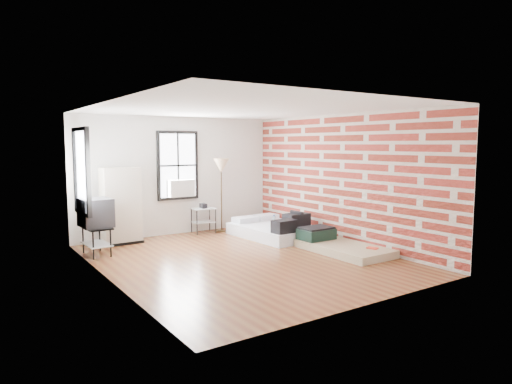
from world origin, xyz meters
TOP-DOWN VIEW (x-y plane):
  - ground at (0.00, 0.00)m, footprint 6.00×6.00m
  - room_shell at (0.23, 0.36)m, footprint 5.02×6.02m
  - mattress_main at (1.75, 1.35)m, footprint 1.59×2.09m
  - mattress_bare at (1.93, -0.47)m, footprint 1.03×1.94m
  - wardrobe at (-1.49, 2.65)m, footprint 0.84×0.49m
  - side_table at (0.54, 2.72)m, footprint 0.58×0.48m
  - floor_lamp at (1.01, 2.65)m, footprint 0.39×0.39m
  - tv_stand at (-2.21, 1.88)m, footprint 0.58×0.81m

SIDE VIEW (x-z plane):
  - ground at x=0.00m, z-range 0.00..0.00m
  - mattress_bare at x=1.93m, z-range -0.08..0.33m
  - mattress_main at x=1.75m, z-range -0.15..0.50m
  - side_table at x=0.54m, z-range 0.13..0.85m
  - tv_stand at x=-2.21m, z-range 0.24..1.36m
  - wardrobe at x=-1.49m, z-range 0.00..1.65m
  - floor_lamp at x=1.01m, z-range 0.65..2.46m
  - room_shell at x=0.23m, z-range 0.33..3.14m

